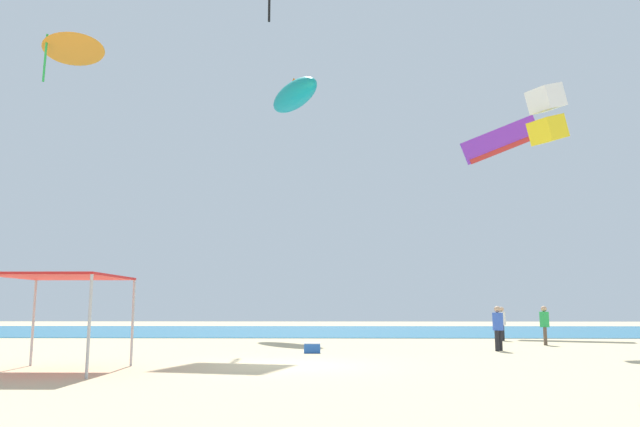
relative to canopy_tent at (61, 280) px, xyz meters
name	(u,v)px	position (x,y,z in m)	size (l,w,h in m)	color
ground	(283,368)	(5.49, 1.73, -2.30)	(110.00, 110.00, 0.10)	#D1BA8C
ocean_strip	(313,331)	(5.49, 27.49, -2.23)	(110.00, 21.08, 0.03)	#1E6B93
canopy_tent	(61,280)	(0.00, 0.00, 0.00)	(2.81, 3.15, 2.37)	#B2B2B7
person_near_tent	(544,322)	(15.81, 11.33, -1.29)	(0.39, 0.42, 1.64)	brown
person_leftmost	(502,321)	(14.96, 14.90, -1.30)	(0.38, 0.40, 1.61)	black
person_central	(498,324)	(12.89, 7.68, -1.29)	(0.39, 0.39, 1.62)	black
cooler_box	(312,348)	(6.12, 6.49, -2.07)	(0.57, 0.37, 0.35)	blue
kite_parafoil_purple	(500,141)	(17.68, 23.63, 9.98)	(5.07, 1.38, 3.09)	purple
kite_inflatable_teal	(294,95)	(4.43, 22.49, 12.73)	(4.29, 5.84, 2.16)	teal
kite_box_white	(547,114)	(15.77, 9.56, 7.27)	(1.71, 1.62, 2.61)	white
kite_delta_orange	(74,45)	(-7.84, 17.70, 14.10)	(4.65, 4.67, 3.02)	orange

